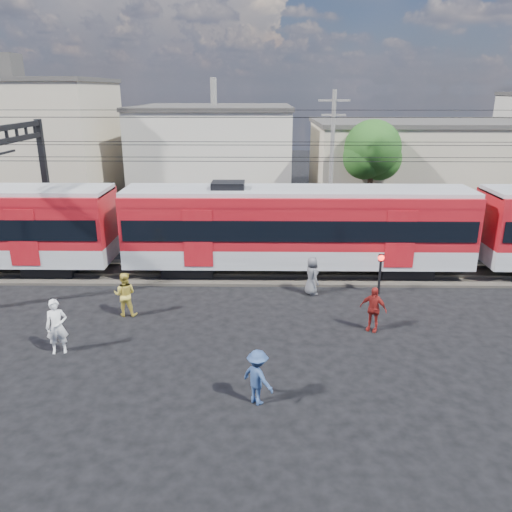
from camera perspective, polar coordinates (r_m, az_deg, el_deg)
The scene contains 17 objects.
ground at distance 17.04m, azimuth -6.08°, elevation -11.45°, with size 120.00×120.00×0.00m, color black.
track_bed at distance 24.25m, azimuth -3.91°, elevation -1.87°, with size 70.00×3.40×0.12m, color #2D2823.
rail_near at distance 23.51m, azimuth -4.06°, elevation -2.23°, with size 70.00×0.12×0.12m, color #59544C.
rail_far at distance 24.91m, azimuth -3.78°, elevation -1.01°, with size 70.00×0.12×0.12m, color #59544C.
commuter_train at distance 23.52m, azimuth 5.21°, elevation 3.44°, with size 50.30×3.08×4.17m.
catenary at distance 25.25m, azimuth -24.42°, elevation 9.26°, with size 70.00×9.30×7.52m.
building_west at distance 43.23m, azimuth -25.78°, elevation 11.63°, with size 14.28×10.20×9.30m.
building_midwest at distance 42.12m, azimuth -4.70°, elevation 11.84°, with size 12.24×12.24×7.30m.
building_mideast at distance 40.83m, azimuth 18.23°, elevation 10.08°, with size 16.32×10.20×6.30m.
utility_pole_mid at distance 30.19m, azimuth 8.63°, elevation 10.77°, with size 1.80×0.24×8.50m.
tree_near at distance 33.75m, azimuth 13.43°, elevation 11.50°, with size 3.82×3.64×6.72m.
pedestrian_a at distance 18.08m, azimuth -21.81°, elevation -7.50°, with size 0.70×0.46×1.92m, color white.
pedestrian_b at distance 20.18m, azimuth -14.76°, elevation -4.25°, with size 0.86×0.67×1.77m, color gold.
pedestrian_c at distance 14.37m, azimuth 0.18°, elevation -13.68°, with size 1.06×0.61×1.64m, color navy.
pedestrian_d at distance 18.83m, azimuth 13.24°, elevation -5.91°, with size 1.00×0.42×1.71m, color maroon.
pedestrian_e at distance 21.65m, azimuth 6.39°, elevation -2.27°, with size 0.83×0.54×1.70m, color #4E4F54.
crossing_signal at distance 22.05m, azimuth 14.04°, elevation -1.17°, with size 0.27×0.27×1.83m.
Camera 1 is at (1.98, -14.66, 8.47)m, focal length 35.00 mm.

